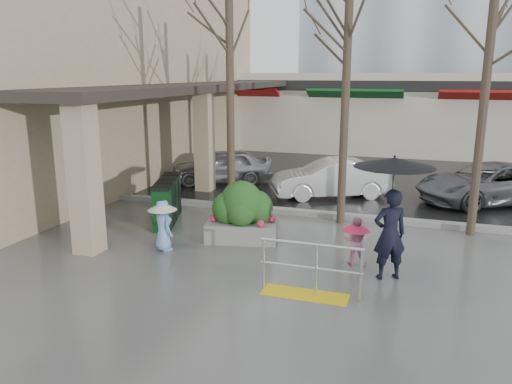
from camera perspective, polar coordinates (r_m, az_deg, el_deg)
The scene contains 20 objects.
ground at distance 10.84m, azimuth 0.26°, elevation -8.20°, with size 120.00×120.00×0.00m, color #51514F.
street_asphalt at distance 31.99m, azimuth 12.63°, elevation 5.95°, with size 120.00×36.00×0.01m, color black.
curb at distance 14.48m, azimuth 5.17°, elevation -2.34°, with size 120.00×0.30×0.15m, color gray.
near_building at distance 21.35m, azimuth -16.71°, elevation 12.90°, with size 6.00×18.00×8.00m, color tan.
canopy_slab at distance 19.29m, azimuth -6.08°, elevation 12.26°, with size 2.80×18.00×0.25m, color #2D2823.
pillar_front at distance 11.70m, azimuth -19.03°, elevation 1.62°, with size 0.55×0.55×3.50m, color tan.
pillar_back at distance 17.24m, azimuth -5.93°, elevation 5.88°, with size 0.55×0.55×3.50m, color tan.
storefront_row at distance 27.64m, azimuth 16.14°, elevation 8.81°, with size 34.00×6.74×4.00m.
handrail at distance 9.30m, azimuth 6.03°, elevation -9.57°, with size 1.90×0.50×1.03m.
tree_west at distance 14.18m, azimuth -3.06°, elevation 17.82°, with size 3.20×3.20×6.80m.
tree_midwest at distance 13.38m, azimuth 10.53°, elevation 18.53°, with size 3.20×3.20×7.00m.
tree_mideast at distance 13.28m, azimuth 25.27°, elevation 15.93°, with size 3.20×3.20×6.50m.
woman at distance 9.98m, azimuth 15.25°, elevation -1.19°, with size 1.55×1.55×2.49m.
child_pink at distance 10.83m, azimuth 11.31°, elevation -5.10°, with size 0.62×0.62×1.05m.
child_blue at distance 11.63m, azimuth -10.60°, elevation -3.26°, with size 0.69×0.67×1.19m.
planter at distance 12.08m, azimuth -1.59°, elevation -2.34°, with size 1.86×1.20×1.50m.
news_boxes at distance 13.88m, azimuth -10.09°, elevation -0.97°, with size 1.13×2.16×1.18m.
car_a at distance 18.58m, azimuth -3.94°, elevation 2.97°, with size 1.49×3.70×1.26m, color #A7A7AB.
car_b at distance 16.58m, azimuth 8.60°, elevation 1.57°, with size 1.33×3.82×1.26m, color white.
car_c at distance 17.26m, azimuth 25.04°, elevation 0.91°, with size 2.09×4.53×1.26m, color slate.
Camera 1 is at (3.12, -9.58, 4.00)m, focal length 35.00 mm.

